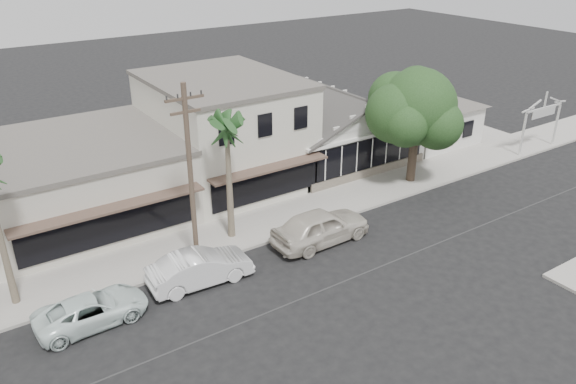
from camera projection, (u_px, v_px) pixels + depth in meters
ground at (406, 256)px, 28.10m from camera, size 140.00×140.00×0.00m
sidewalk_north at (202, 243)px, 29.11m from camera, size 90.00×3.50×0.15m
corner_shop at (333, 124)px, 38.89m from camera, size 10.40×8.60×5.10m
side_cottage at (426, 122)px, 42.76m from camera, size 6.00×6.00×3.00m
arch_sign at (544, 110)px, 40.01m from camera, size 4.12×0.12×3.95m
row_building_near at (224, 132)px, 35.36m from camera, size 8.00×10.00×6.50m
row_building_midnear at (82, 181)px, 31.31m from camera, size 10.00×10.00×4.20m
utility_pole at (190, 174)px, 25.44m from camera, size 1.80×0.24×9.00m
car_0 at (321, 226)px, 28.99m from camera, size 5.43×2.25×1.84m
car_1 at (200, 268)px, 25.67m from camera, size 4.91×1.95×1.59m
car_2 at (92, 310)px, 23.10m from camera, size 4.64×2.24×1.27m
shade_tree at (414, 108)px, 34.42m from camera, size 6.69×6.04×7.42m
palm_east at (226, 127)px, 27.15m from camera, size 3.27×3.27×7.30m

